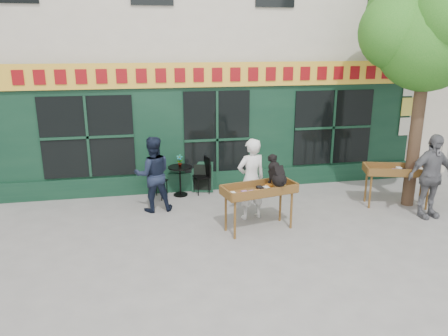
{
  "coord_description": "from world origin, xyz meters",
  "views": [
    {
      "loc": [
        -1.99,
        -8.53,
        3.77
      ],
      "look_at": [
        -0.18,
        0.5,
        1.11
      ],
      "focal_mm": 35.0,
      "sensor_mm": 36.0,
      "label": 1
    }
  ],
  "objects_px": {
    "woman": "(251,179)",
    "man_right": "(430,176)",
    "bistro_table": "(180,175)",
    "book_cart_center": "(259,192)",
    "man_left": "(153,174)",
    "book_cart_right": "(398,173)",
    "dog": "(277,170)"
  },
  "relations": [
    {
      "from": "dog",
      "to": "woman",
      "type": "relative_size",
      "value": 0.33
    },
    {
      "from": "man_right",
      "to": "bistro_table",
      "type": "bearing_deg",
      "value": 150.78
    },
    {
      "from": "book_cart_right",
      "to": "man_right",
      "type": "bearing_deg",
      "value": -52.18
    },
    {
      "from": "book_cart_center",
      "to": "man_right",
      "type": "xyz_separation_m",
      "value": [
        3.88,
        -0.05,
        0.12
      ]
    },
    {
      "from": "woman",
      "to": "book_cart_right",
      "type": "relative_size",
      "value": 1.12
    },
    {
      "from": "book_cart_center",
      "to": "man_left",
      "type": "relative_size",
      "value": 0.91
    },
    {
      "from": "dog",
      "to": "man_left",
      "type": "relative_size",
      "value": 0.34
    },
    {
      "from": "woman",
      "to": "man_right",
      "type": "bearing_deg",
      "value": 157.26
    },
    {
      "from": "bistro_table",
      "to": "man_right",
      "type": "bearing_deg",
      "value": -25.23
    },
    {
      "from": "book_cart_center",
      "to": "woman",
      "type": "xyz_separation_m",
      "value": [
        0.0,
        0.65,
        0.08
      ]
    },
    {
      "from": "book_cart_center",
      "to": "book_cart_right",
      "type": "xyz_separation_m",
      "value": [
        3.58,
        0.7,
        0.0
      ]
    },
    {
      "from": "woman",
      "to": "bistro_table",
      "type": "distance_m",
      "value": 2.28
    },
    {
      "from": "dog",
      "to": "man_right",
      "type": "distance_m",
      "value": 3.55
    },
    {
      "from": "woman",
      "to": "man_left",
      "type": "xyz_separation_m",
      "value": [
        -2.08,
        0.88,
        -0.03
      ]
    },
    {
      "from": "book_cart_right",
      "to": "book_cart_center",
      "type": "bearing_deg",
      "value": -152.92
    },
    {
      "from": "man_right",
      "to": "bistro_table",
      "type": "distance_m",
      "value": 5.83
    },
    {
      "from": "dog",
      "to": "man_left",
      "type": "distance_m",
      "value": 2.93
    },
    {
      "from": "man_right",
      "to": "man_left",
      "type": "distance_m",
      "value": 6.17
    },
    {
      "from": "book_cart_center",
      "to": "book_cart_right",
      "type": "relative_size",
      "value": 0.99
    },
    {
      "from": "book_cart_center",
      "to": "book_cart_right",
      "type": "distance_m",
      "value": 3.65
    },
    {
      "from": "dog",
      "to": "man_left",
      "type": "height_order",
      "value": "man_left"
    },
    {
      "from": "dog",
      "to": "bistro_table",
      "type": "relative_size",
      "value": 0.79
    },
    {
      "from": "book_cart_center",
      "to": "dog",
      "type": "bearing_deg",
      "value": -20.65
    },
    {
      "from": "man_left",
      "to": "bistro_table",
      "type": "bearing_deg",
      "value": -132.12
    },
    {
      "from": "book_cart_center",
      "to": "bistro_table",
      "type": "bearing_deg",
      "value": 107.11
    },
    {
      "from": "book_cart_center",
      "to": "bistro_table",
      "type": "height_order",
      "value": "book_cart_center"
    },
    {
      "from": "book_cart_center",
      "to": "bistro_table",
      "type": "distance_m",
      "value": 2.81
    },
    {
      "from": "book_cart_center",
      "to": "man_right",
      "type": "bearing_deg",
      "value": -13.25
    },
    {
      "from": "book_cart_center",
      "to": "bistro_table",
      "type": "relative_size",
      "value": 2.1
    },
    {
      "from": "dog",
      "to": "man_right",
      "type": "bearing_deg",
      "value": -12.51
    },
    {
      "from": "book_cart_center",
      "to": "dog",
      "type": "xyz_separation_m",
      "value": [
        0.35,
        -0.05,
        0.47
      ]
    },
    {
      "from": "book_cart_center",
      "to": "woman",
      "type": "relative_size",
      "value": 0.89
    }
  ]
}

